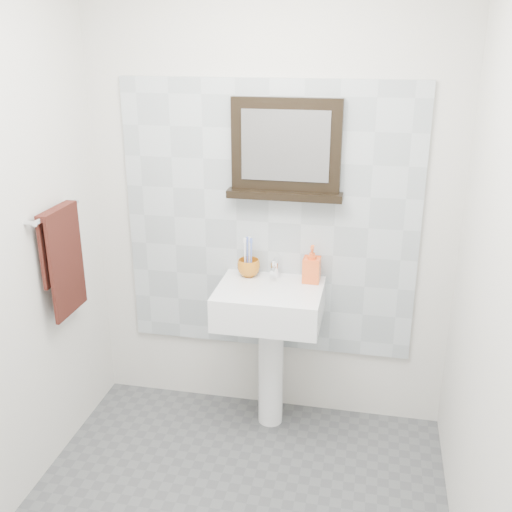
{
  "coord_description": "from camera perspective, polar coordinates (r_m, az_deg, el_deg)",
  "views": [
    {
      "loc": [
        0.55,
        -1.97,
        2.1
      ],
      "look_at": [
        0.04,
        0.55,
        1.15
      ],
      "focal_mm": 42.0,
      "sensor_mm": 36.0,
      "label": 1
    }
  ],
  "objects": [
    {
      "name": "toothbrushes",
      "position": [
        3.24,
        -0.75,
        0.13
      ],
      "size": [
        0.05,
        0.04,
        0.21
      ],
      "color": "white",
      "rests_on": "toothbrush_cup"
    },
    {
      "name": "framed_mirror",
      "position": [
        3.11,
        2.86,
        9.9
      ],
      "size": [
        0.61,
        0.11,
        0.51
      ],
      "color": "black",
      "rests_on": "back_wall"
    },
    {
      "name": "soap_dispenser",
      "position": [
        3.18,
        5.33,
        -0.77
      ],
      "size": [
        0.09,
        0.09,
        0.2
      ],
      "primitive_type": "imported",
      "rotation": [
        0.0,
        0.0,
        -0.02
      ],
      "color": "#F7351D",
      "rests_on": "pedestal_sink"
    },
    {
      "name": "front_wall",
      "position": [
        1.34,
        -17.17,
        -20.37
      ],
      "size": [
        2.0,
        0.01,
        2.5
      ],
      "primitive_type": "cube",
      "color": "silver",
      "rests_on": "ground"
    },
    {
      "name": "toothbrush_cup",
      "position": [
        3.26,
        -0.7,
        -1.12
      ],
      "size": [
        0.15,
        0.15,
        0.1
      ],
      "primitive_type": "imported",
      "rotation": [
        0.0,
        0.0,
        0.26
      ],
      "color": "#BD6B16",
      "rests_on": "pedestal_sink"
    },
    {
      "name": "splashback",
      "position": [
        3.25,
        1.22,
        3.28
      ],
      "size": [
        1.6,
        0.02,
        1.5
      ],
      "primitive_type": "cube",
      "color": "#ABB4B9",
      "rests_on": "back_wall"
    },
    {
      "name": "back_wall",
      "position": [
        3.23,
        1.27,
        5.04
      ],
      "size": [
        2.0,
        0.01,
        2.5
      ],
      "primitive_type": "cube",
      "color": "silver",
      "rests_on": "ground"
    },
    {
      "name": "hand_towel",
      "position": [
        3.11,
        -17.96,
        0.27
      ],
      "size": [
        0.06,
        0.3,
        0.55
      ],
      "color": "black",
      "rests_on": "towel_bar"
    },
    {
      "name": "right_wall",
      "position": [
        2.19,
        22.36,
        -4.2
      ],
      "size": [
        0.01,
        2.2,
        2.5
      ],
      "primitive_type": "cube",
      "color": "silver",
      "rests_on": "ground"
    },
    {
      "name": "pedestal_sink",
      "position": [
        3.22,
        1.32,
        -5.97
      ],
      "size": [
        0.55,
        0.44,
        0.96
      ],
      "color": "white",
      "rests_on": "ground"
    },
    {
      "name": "towel_bar",
      "position": [
        3.05,
        -18.5,
        4.0
      ],
      "size": [
        0.07,
        0.4,
        0.03
      ],
      "color": "silver",
      "rests_on": "left_wall"
    }
  ]
}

